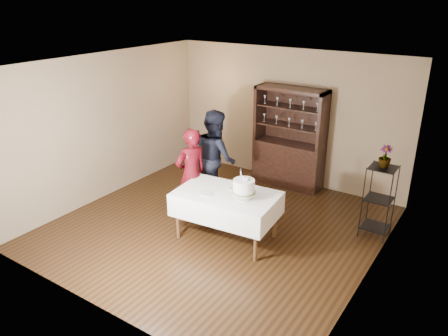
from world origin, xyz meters
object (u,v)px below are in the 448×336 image
Objects in this scene: plant_etagere at (379,199)px; cake at (244,187)px; china_hutch at (289,154)px; cake_table at (227,204)px; man at (215,158)px; potted_plant at (385,156)px; woman at (191,175)px.

cake reaches higher than plant_etagere.
cake_table is at bearing -87.15° from china_hutch.
man is at bearing -171.13° from plant_etagere.
cake reaches higher than cake_table.
china_hutch is at bearing 153.38° from potted_plant.
potted_plant is (1.62, 1.45, 0.37)m from cake.
woman reaches higher than cake_table.
cake is at bearing 175.12° from man.
potted_plant reaches higher than cake.
man is 3.56× the size of cake.
plant_etagere is 0.72× the size of cake_table.
woman is 3.11m from potted_plant.
potted_plant reaches higher than cake_table.
cake_table is at bearing -144.11° from potted_plant.
woman is (-2.83, -1.16, 0.16)m from plant_etagere.
woman reaches higher than cake.
cake is at bearing -138.50° from plant_etagere.
china_hutch reaches higher than woman.
plant_etagere is (2.08, -1.05, -0.01)m from china_hutch.
potted_plant is (1.96, 1.42, 0.76)m from cake_table.
man is (-2.84, -0.44, 0.24)m from plant_etagere.
cake is 2.21m from potted_plant.
man reaches higher than cake.
man is at bearing 140.51° from cake.
china_hutch is 1.21× the size of cake_table.
cake_table is 3.32× the size of cake.
china_hutch reaches higher than man.
cake is (0.33, -0.03, 0.38)m from cake_table.
woman is at bearing 124.89° from man.
china_hutch is 4.00× the size of cake.
woman is at bearing -157.46° from potted_plant.
man is 1.57m from cake.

